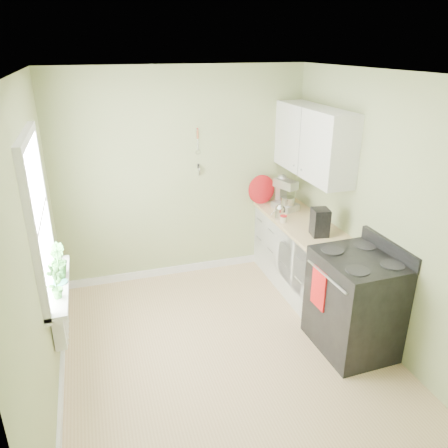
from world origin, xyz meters
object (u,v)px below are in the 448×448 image
object	(u,v)px
kettle	(279,212)
coffee_maker	(320,223)
stand_mixer	(285,195)
stove	(356,302)

from	to	relation	value
kettle	coffee_maker	bearing A→B (deg)	-69.68
stand_mixer	kettle	size ratio (longest dim) A/B	2.39
stand_mixer	coffee_maker	world-z (taller)	stand_mixer
coffee_maker	stand_mixer	bearing A→B (deg)	90.33
kettle	stove	bearing A→B (deg)	-80.79
stand_mixer	stove	bearing A→B (deg)	-89.60
kettle	coffee_maker	world-z (taller)	coffee_maker
stove	coffee_maker	world-z (taller)	coffee_maker
coffee_maker	kettle	bearing A→B (deg)	110.32
stove	kettle	distance (m)	1.51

